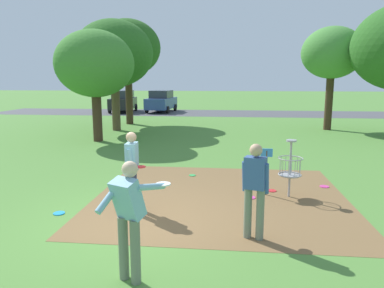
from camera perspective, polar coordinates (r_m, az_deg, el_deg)
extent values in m
plane|color=#518438|center=(7.43, -9.40, -11.90)|extent=(160.00, 160.00, 0.00)
cube|color=brown|center=(8.76, 4.56, -8.29)|extent=(5.94, 5.55, 0.01)
cylinder|color=#9E9EA3|center=(8.83, 15.34, -3.93)|extent=(0.05, 0.05, 1.35)
cylinder|color=#9E9EA3|center=(8.69, 15.55, 0.51)|extent=(0.24, 0.24, 0.04)
torus|color=#9E9EA3|center=(8.77, 15.42, -2.19)|extent=(0.58, 0.58, 0.02)
torus|color=#9E9EA3|center=(8.87, 15.30, -4.72)|extent=(0.55, 0.55, 0.03)
cylinder|color=#9E9EA3|center=(8.87, 15.29, -4.84)|extent=(0.48, 0.48, 0.02)
cylinder|color=gray|center=(8.86, 16.88, -3.47)|extent=(0.01, 0.01, 0.40)
cylinder|color=gray|center=(8.98, 16.43, -3.26)|extent=(0.01, 0.01, 0.40)
cylinder|color=gray|center=(9.05, 15.59, -3.13)|extent=(0.01, 0.01, 0.40)
cylinder|color=gray|center=(9.02, 14.67, -3.12)|extent=(0.01, 0.01, 0.40)
cylinder|color=gray|center=(8.92, 14.00, -3.24)|extent=(0.01, 0.01, 0.40)
cylinder|color=gray|center=(8.78, 13.82, -3.45)|extent=(0.01, 0.01, 0.40)
cylinder|color=gray|center=(8.65, 14.24, -3.67)|extent=(0.01, 0.01, 0.40)
cylinder|color=gray|center=(8.59, 15.11, -3.81)|extent=(0.01, 0.01, 0.40)
cylinder|color=gray|center=(8.61, 16.08, -3.82)|extent=(0.01, 0.01, 0.40)
cylinder|color=gray|center=(8.72, 16.75, -3.69)|extent=(0.01, 0.01, 0.40)
cylinder|color=#4C3823|center=(8.89, 11.69, -4.52)|extent=(0.04, 0.04, 1.10)
cube|color=#3384C6|center=(8.78, 11.80, -1.36)|extent=(0.28, 0.03, 0.20)
cylinder|color=#384260|center=(7.91, -9.23, -6.98)|extent=(0.14, 0.14, 0.92)
cylinder|color=#384260|center=(7.70, -9.58, -7.46)|extent=(0.14, 0.14, 0.92)
cube|color=#84B7D1|center=(7.62, -9.57, -1.90)|extent=(0.24, 0.37, 0.56)
sphere|color=tan|center=(7.54, -9.66, 1.07)|extent=(0.22, 0.22, 0.22)
cylinder|color=#84B7D1|center=(7.81, -9.11, -2.21)|extent=(0.17, 0.10, 0.55)
cylinder|color=#84B7D1|center=(7.45, -9.71, -2.84)|extent=(0.17, 0.10, 0.55)
cylinder|color=red|center=(7.63, -8.19, -3.61)|extent=(0.22, 0.22, 0.02)
cylinder|color=slate|center=(6.52, 8.88, -10.78)|extent=(0.14, 0.14, 0.92)
cylinder|color=slate|center=(6.47, 10.78, -11.01)|extent=(0.14, 0.14, 0.92)
cube|color=#385693|center=(6.26, 10.03, -4.57)|extent=(0.41, 0.32, 0.56)
sphere|color=tan|center=(6.17, 10.15, -0.98)|extent=(0.22, 0.22, 0.22)
cylinder|color=#385693|center=(6.35, 8.40, -5.10)|extent=(0.14, 0.18, 0.55)
cylinder|color=#385693|center=(6.26, 11.73, -5.43)|extent=(0.14, 0.18, 0.55)
cylinder|color=#E53D99|center=(6.49, 10.38, -6.16)|extent=(0.22, 0.22, 0.02)
cylinder|color=slate|center=(5.31, -10.85, -15.95)|extent=(0.14, 0.14, 0.92)
cylinder|color=slate|center=(5.17, -9.00, -16.62)|extent=(0.14, 0.14, 0.92)
cube|color=#84B7D1|center=(4.95, -10.20, -8.59)|extent=(0.49, 0.50, 0.60)
sphere|color=beige|center=(4.88, -9.88, -3.96)|extent=(0.22, 0.22, 0.22)
cylinder|color=#84B7D1|center=(5.03, -6.55, -6.79)|extent=(0.34, 0.56, 0.21)
cylinder|color=white|center=(5.25, -4.61, -6.36)|extent=(0.22, 0.22, 0.02)
cylinder|color=#84B7D1|center=(4.92, -13.06, -8.22)|extent=(0.29, 0.47, 0.37)
cylinder|color=#E53D99|center=(10.08, 20.32, -6.37)|extent=(0.24, 0.24, 0.02)
cylinder|color=green|center=(10.53, 0.04, -5.02)|extent=(0.20, 0.20, 0.02)
cylinder|color=#1E93DB|center=(8.17, -20.41, -10.29)|extent=(0.24, 0.24, 0.02)
cylinder|color=#E53D99|center=(8.73, 9.27, -8.41)|extent=(0.24, 0.24, 0.02)
cylinder|color=red|center=(9.34, 12.59, -7.28)|extent=(0.23, 0.23, 0.02)
cylinder|color=#422D1E|center=(21.32, 20.94, 6.11)|extent=(0.41, 0.41, 2.97)
ellipsoid|color=#4C8E3D|center=(21.33, 21.42, 13.38)|extent=(3.26, 3.26, 2.78)
cylinder|color=#422D1E|center=(22.89, -9.97, 7.11)|extent=(0.44, 0.44, 3.17)
ellipsoid|color=#285B1E|center=(22.94, -10.22, 14.84)|extent=(4.02, 4.02, 3.42)
cylinder|color=#422D1E|center=(16.79, -14.84, 4.10)|extent=(0.42, 0.42, 2.16)
ellipsoid|color=#428433|center=(16.72, -15.23, 12.24)|extent=(3.47, 3.47, 2.95)
cylinder|color=brown|center=(20.16, -12.01, 5.79)|extent=(0.45, 0.45, 2.58)
ellipsoid|color=#2D6623|center=(20.15, -12.32, 13.91)|extent=(4.18, 4.18, 3.55)
cube|color=#4C4C51|center=(30.05, 2.46, 4.96)|extent=(36.00, 6.00, 0.01)
cube|color=black|center=(31.54, -10.90, 6.40)|extent=(2.27, 4.38, 0.90)
cube|color=#2D333D|center=(31.50, -10.95, 7.79)|extent=(1.82, 2.35, 0.64)
cylinder|color=black|center=(33.02, -12.01, 5.74)|extent=(0.25, 0.62, 0.60)
cylinder|color=black|center=(32.71, -8.90, 5.80)|extent=(0.25, 0.62, 0.60)
cylinder|color=black|center=(30.48, -12.98, 5.34)|extent=(0.25, 0.62, 0.60)
cylinder|color=black|center=(30.14, -9.62, 5.40)|extent=(0.25, 0.62, 0.60)
cube|color=#2D4784|center=(31.11, -4.89, 6.49)|extent=(2.16, 4.34, 0.90)
cube|color=#2D333D|center=(31.07, -4.92, 7.91)|extent=(1.77, 2.32, 0.64)
cylinder|color=black|center=(32.64, -5.78, 5.86)|extent=(0.23, 0.61, 0.60)
cylinder|color=black|center=(32.16, -2.69, 5.84)|extent=(0.23, 0.61, 0.60)
cylinder|color=black|center=(30.17, -7.22, 5.47)|extent=(0.23, 0.61, 0.60)
cylinder|color=black|center=(29.65, -3.90, 5.45)|extent=(0.23, 0.61, 0.60)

